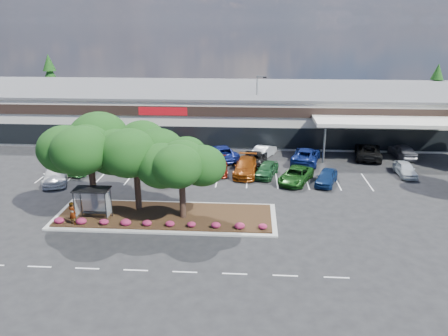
{
  "coord_description": "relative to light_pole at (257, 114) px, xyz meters",
  "views": [
    {
      "loc": [
        4.91,
        -28.1,
        15.28
      ],
      "look_at": [
        2.44,
        9.26,
        2.6
      ],
      "focal_mm": 35.0,
      "sensor_mm": 36.0,
      "label": 1
    }
  ],
  "objects": [
    {
      "name": "island_tree_west",
      "position": [
        -13.54,
        -23.5,
        0.39
      ],
      "size": [
        7.2,
        7.2,
        7.89
      ],
      "primitive_type": null,
      "color": "#183810",
      "rests_on": "landscape_island"
    },
    {
      "name": "car_9",
      "position": [
        -15.67,
        -9.55,
        -2.95
      ],
      "size": [
        5.1,
        6.83,
        1.72
      ],
      "primitive_type": "imported",
      "rotation": [
        0.0,
        0.0,
        2.73
      ],
      "color": "#1E5422",
      "rests_on": "ground"
    },
    {
      "name": "car_13",
      "position": [
        0.84,
        -6.72,
        -3.08
      ],
      "size": [
        3.2,
        4.69,
        1.46
      ],
      "primitive_type": "imported",
      "rotation": [
        0.0,
        0.0,
        2.73
      ],
      "color": "#ABB1B7",
      "rests_on": "ground"
    },
    {
      "name": "car_14",
      "position": [
        -0.13,
        -9.55,
        -3.05
      ],
      "size": [
        2.67,
        5.59,
        1.54
      ],
      "primitive_type": "imported",
      "rotation": [
        0.0,
        0.0,
        3.12
      ],
      "color": "black",
      "rests_on": "ground"
    },
    {
      "name": "car_5",
      "position": [
        0.97,
        -13.43,
        -3.07
      ],
      "size": [
        2.94,
        4.7,
        1.49
      ],
      "primitive_type": "imported",
      "rotation": [
        0.0,
        0.0,
        -0.29
      ],
      "color": "#1C4E26",
      "rests_on": "ground"
    },
    {
      "name": "car_7",
      "position": [
        6.75,
        -15.36,
        -3.1
      ],
      "size": [
        3.04,
        4.56,
        1.44
      ],
      "primitive_type": "imported",
      "rotation": [
        0.0,
        0.0,
        -0.35
      ],
      "color": "navy",
      "rests_on": "ground"
    },
    {
      "name": "island_tree_east",
      "position": [
        -6.04,
        -24.3,
        -0.3
      ],
      "size": [
        5.8,
        5.8,
        6.5
      ],
      "primitive_type": null,
      "color": "#183810",
      "rests_on": "landscape_island"
    },
    {
      "name": "car_15",
      "position": [
        5.54,
        -8.45,
        -2.97
      ],
      "size": [
        4.18,
        6.59,
        1.69
      ],
      "primitive_type": "imported",
      "rotation": [
        0.0,
        0.0,
        2.9
      ],
      "color": "navy",
      "rests_on": "ground"
    },
    {
      "name": "landscape_island",
      "position": [
        -7.54,
        -24.0,
        -3.69
      ],
      "size": [
        18.0,
        6.0,
        0.26
      ],
      "color": "#A8A7A2",
      "rests_on": "ground"
    },
    {
      "name": "shrub_row",
      "position": [
        -7.54,
        -26.1,
        -3.31
      ],
      "size": [
        17.0,
        0.8,
        0.5
      ],
      "primitive_type": null,
      "color": "#9C234B",
      "rests_on": "landscape_island"
    },
    {
      "name": "ground",
      "position": [
        -5.54,
        -28.0,
        -3.82
      ],
      "size": [
        160.0,
        160.0,
        0.0
      ],
      "primitive_type": "plane",
      "color": "black",
      "rests_on": "ground"
    },
    {
      "name": "car_3",
      "position": [
        -4.06,
        -12.59,
        -3.15
      ],
      "size": [
        2.18,
        4.72,
        1.33
      ],
      "primitive_type": "imported",
      "rotation": [
        0.0,
        0.0,
        0.07
      ],
      "color": "#68170A",
      "rests_on": "ground"
    },
    {
      "name": "person_waiting",
      "position": [
        -14.35,
        -26.17,
        -2.63
      ],
      "size": [
        0.8,
        0.69,
        1.86
      ],
      "primitive_type": "imported",
      "rotation": [
        0.0,
        0.0,
        2.71
      ],
      "color": "#594C47",
      "rests_on": "landscape_island"
    },
    {
      "name": "car_4",
      "position": [
        -1.21,
        -12.97,
        -3.0
      ],
      "size": [
        2.73,
        5.8,
        1.64
      ],
      "primitive_type": "imported",
      "rotation": [
        0.0,
        0.0,
        -0.08
      ],
      "color": "#7D3509",
      "rests_on": "ground"
    },
    {
      "name": "car_11",
      "position": [
        -9.95,
        -7.0,
        -2.95
      ],
      "size": [
        3.78,
        5.52,
        1.72
      ],
      "primitive_type": "imported",
      "rotation": [
        0.0,
        0.0,
        3.56
      ],
      "color": "maroon",
      "rests_on": "ground"
    },
    {
      "name": "car_6",
      "position": [
        3.8,
        -15.04,
        -3.09
      ],
      "size": [
        4.3,
        5.78,
        1.46
      ],
      "primitive_type": "imported",
      "rotation": [
        0.0,
        0.0,
        -0.41
      ],
      "color": "#164613",
      "rests_on": "ground"
    },
    {
      "name": "lane_markings",
      "position": [
        -5.68,
        -17.57,
        -3.81
      ],
      "size": [
        33.12,
        20.06,
        0.01
      ],
      "color": "silver",
      "rests_on": "ground"
    },
    {
      "name": "light_pole",
      "position": [
        0.0,
        0.0,
        0.0
      ],
      "size": [
        1.43,
        0.5,
        8.69
      ],
      "rotation": [
        0.0,
        0.0,
        -0.02
      ],
      "color": "#A8A7A2",
      "rests_on": "ground"
    },
    {
      "name": "car_10",
      "position": [
        -14.24,
        -7.53,
        -3.02
      ],
      "size": [
        2.55,
        5.05,
        1.59
      ],
      "primitive_type": "imported",
      "rotation": [
        0.0,
        0.0,
        2.95
      ],
      "color": "#1A471E",
      "rests_on": "ground"
    },
    {
      "name": "car_16",
      "position": [
        12.94,
        -6.32,
        -2.96
      ],
      "size": [
        3.93,
        6.56,
        1.7
      ],
      "primitive_type": "imported",
      "rotation": [
        0.0,
        0.0,
        2.95
      ],
      "color": "black",
      "rests_on": "ground"
    },
    {
      "name": "car_12",
      "position": [
        -4.22,
        -8.07,
        -2.97
      ],
      "size": [
        5.12,
        6.71,
        1.69
      ],
      "primitive_type": "imported",
      "rotation": [
        0.0,
        0.0,
        3.58
      ],
      "color": "navy",
      "rests_on": "ground"
    },
    {
      "name": "car_8",
      "position": [
        15.29,
        -12.25,
        -3.11
      ],
      "size": [
        1.67,
        4.13,
        1.4
      ],
      "primitive_type": "imported",
      "rotation": [
        0.0,
        0.0,
        -0.0
      ],
      "color": "silver",
      "rests_on": "ground"
    },
    {
      "name": "car_1",
      "position": [
        -18.08,
        -13.52,
        -3.08
      ],
      "size": [
        2.58,
        4.71,
        1.47
      ],
      "primitive_type": "imported",
      "rotation": [
        0.0,
        0.0,
        -0.24
      ],
      "color": "#1A4C1D",
      "rests_on": "ground"
    },
    {
      "name": "retail_store",
      "position": [
        -5.47,
        5.91,
        -0.66
      ],
      "size": [
        80.4,
        25.2,
        6.25
      ],
      "color": "#BCB6AD",
      "rests_on": "ground"
    },
    {
      "name": "conifer_north_west",
      "position": [
        -35.54,
        18.0,
        1.18
      ],
      "size": [
        4.4,
        4.4,
        10.0
      ],
      "primitive_type": "cone",
      "color": "#183810",
      "rests_on": "ground"
    },
    {
      "name": "bus_shelter",
      "position": [
        -13.04,
        -25.05,
        -1.51
      ],
      "size": [
        2.75,
        1.55,
        2.59
      ],
      "color": "black",
      "rests_on": "landscape_island"
    },
    {
      "name": "car_17",
      "position": [
        16.97,
        -5.87,
        -2.98
      ],
      "size": [
        2.47,
        5.08,
        1.67
      ],
      "primitive_type": "imported",
      "rotation": [
        0.0,
        0.0,
        3.25
      ],
      "color": "slate",
      "rests_on": "ground"
    },
    {
      "name": "island_tree_mid",
      "position": [
        -10.04,
        -22.8,
        0.1
      ],
      "size": [
        6.6,
        6.6,
        7.32
      ],
      "primitive_type": null,
      "color": "#183810",
      "rests_on": "landscape_island"
    },
    {
      "name": "car_0",
      "position": [
        -20.04,
        -16.42,
        -3.02
      ],
      "size": [
        3.8,
        5.88,
        1.59
      ],
      "primitive_type": "imported",
      "rotation": [
        0.0,
        0.0,
        0.31
      ],
      "color": "silver",
      "rests_on": "ground"
    },
    {
      "name": "car_2",
      "position": [
        -9.66,
        -15.5,
        -3.08
      ],
      "size": [
        3.19,
        4.74,
        1.48
      ],
      "primitive_type": "imported",
      "rotation": [
        0.0,
        0.0,
        0.4
      ],
      "color": "#830B03",
      "rests_on": "ground"
    },
    {
      "name": "conifer_north_east",
      "position": [
        28.46,
        16.0,
        0.68
      ],
      "size": [
        3.96,
        3.96,
        9.0
      ],
      "primitive_type": "cone",
      "color": "#183810",
      "rests_on": "ground"
    }
  ]
}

